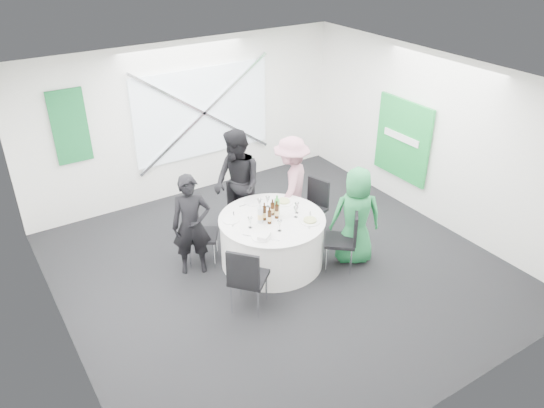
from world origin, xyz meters
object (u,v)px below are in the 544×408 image
chair_back_left (196,230)px  green_water_bottle (277,207)px  banquet_table (272,240)px  person_man_back_left (191,225)px  person_man_back (237,184)px  person_woman_pink (291,184)px  chair_back (241,202)px  person_woman_green (356,216)px  clear_water_bottle (260,215)px  chair_front_right (346,236)px  chair_back_right (314,203)px  chair_front_left (246,275)px

chair_back_left → green_water_bottle: bearing=-83.4°
banquet_table → person_man_back_left: 1.22m
person_man_back → person_man_back_left: bearing=-62.7°
person_woman_pink → chair_back: bearing=-67.6°
chair_back_left → green_water_bottle: green_water_bottle is taller
green_water_bottle → person_woman_green: bearing=-36.1°
clear_water_bottle → person_woman_pink: bearing=34.7°
banquet_table → chair_back: (0.08, 1.08, 0.13)m
chair_front_right → person_woman_green: size_ratio=0.63×
banquet_table → chair_back_left: chair_back_left is taller
person_woman_pink → chair_back_left: bearing=-37.6°
banquet_table → person_woman_pink: bearing=40.6°
person_man_back_left → person_woman_pink: bearing=30.4°
chair_back_left → clear_water_bottle: clear_water_bottle is taller
chair_back_right → chair_front_left: size_ratio=0.93×
person_man_back → clear_water_bottle: (-0.19, -1.01, -0.01)m
banquet_table → green_water_bottle: 0.52m
chair_back_right → chair_front_left: 2.23m
person_woman_green → green_water_bottle: person_woman_green is taller
chair_front_right → green_water_bottle: (-0.69, 0.78, 0.32)m
chair_back_right → person_man_back: (-1.03, 0.66, 0.34)m
chair_back_right → person_woman_green: size_ratio=0.61×
chair_back_right → banquet_table: bearing=-90.0°
chair_front_left → green_water_bottle: 1.37m
chair_front_right → banquet_table: bearing=-90.0°
chair_back_left → chair_back_right: chair_back_left is taller
chair_back_right → person_woman_pink: bearing=-168.1°
chair_front_left → banquet_table: bearing=-90.0°
chair_back_left → person_man_back_left: bearing=173.3°
chair_back_right → person_woman_pink: size_ratio=0.58×
person_woman_pink → clear_water_bottle: (-1.02, -0.70, 0.08)m
chair_back → chair_back_left: 1.12m
banquet_table → clear_water_bottle: 0.54m
person_man_back → person_woman_green: person_man_back is taller
chair_front_left → person_man_back: person_man_back is taller
chair_front_left → person_man_back: 2.02m
chair_back_right → person_woman_pink: person_woman_pink is taller
chair_back_left → green_water_bottle: size_ratio=3.19×
chair_back → green_water_bottle: green_water_bottle is taller
chair_back → person_woman_green: person_woman_green is taller
person_woman_green → clear_water_bottle: (-1.27, 0.61, 0.12)m
banquet_table → person_man_back: (-0.01, 1.01, 0.51)m
person_woman_pink → chair_front_right: bearing=49.8°
green_water_bottle → person_woman_pink: bearing=42.5°
chair_front_left → person_man_back: size_ratio=0.56×
person_woman_green → person_man_back_left: bearing=3.3°
chair_back → banquet_table: bearing=-90.0°
person_man_back_left → person_man_back: person_man_back is taller
chair_back → green_water_bottle: bearing=-82.6°
person_woman_green → green_water_bottle: bearing=-6.6°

